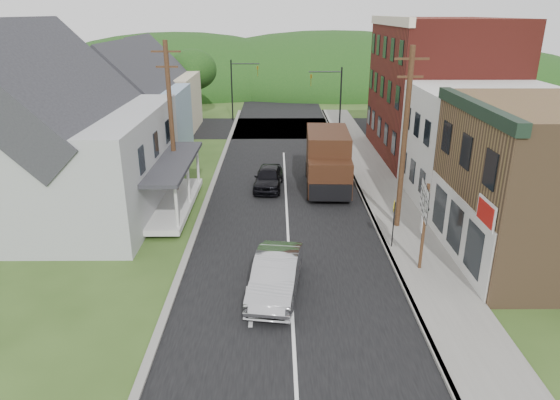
{
  "coord_description": "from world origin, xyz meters",
  "views": [
    {
      "loc": [
        -0.56,
        -19.89,
        10.43
      ],
      "look_at": [
        -0.4,
        1.79,
        2.2
      ],
      "focal_mm": 32.0,
      "sensor_mm": 36.0,
      "label": 1
    }
  ],
  "objects_px": {
    "silver_sedan": "(276,276)",
    "dark_sedan": "(269,178)",
    "warning_sign": "(394,217)",
    "route_sign_cluster": "(424,214)",
    "delivery_van": "(328,161)"
  },
  "relations": [
    {
      "from": "delivery_van",
      "to": "route_sign_cluster",
      "type": "distance_m",
      "value": 11.16
    },
    {
      "from": "silver_sedan",
      "to": "dark_sedan",
      "type": "relative_size",
      "value": 1.17
    },
    {
      "from": "silver_sedan",
      "to": "dark_sedan",
      "type": "height_order",
      "value": "silver_sedan"
    },
    {
      "from": "dark_sedan",
      "to": "delivery_van",
      "type": "relative_size",
      "value": 0.65
    },
    {
      "from": "delivery_van",
      "to": "dark_sedan",
      "type": "bearing_deg",
      "value": -176.59
    },
    {
      "from": "dark_sedan",
      "to": "route_sign_cluster",
      "type": "bearing_deg",
      "value": -54.21
    },
    {
      "from": "delivery_van",
      "to": "warning_sign",
      "type": "height_order",
      "value": "delivery_van"
    },
    {
      "from": "silver_sedan",
      "to": "warning_sign",
      "type": "height_order",
      "value": "warning_sign"
    },
    {
      "from": "silver_sedan",
      "to": "delivery_van",
      "type": "xyz_separation_m",
      "value": [
        3.21,
        12.55,
        0.98
      ]
    },
    {
      "from": "silver_sedan",
      "to": "delivery_van",
      "type": "relative_size",
      "value": 0.76
    },
    {
      "from": "delivery_van",
      "to": "warning_sign",
      "type": "xyz_separation_m",
      "value": [
        2.17,
        -8.69,
        -0.13
      ]
    },
    {
      "from": "silver_sedan",
      "to": "warning_sign",
      "type": "relative_size",
      "value": 2.06
    },
    {
      "from": "route_sign_cluster",
      "to": "warning_sign",
      "type": "distance_m",
      "value": 2.38
    },
    {
      "from": "silver_sedan",
      "to": "route_sign_cluster",
      "type": "bearing_deg",
      "value": 24.3
    },
    {
      "from": "dark_sedan",
      "to": "warning_sign",
      "type": "relative_size",
      "value": 1.76
    }
  ]
}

